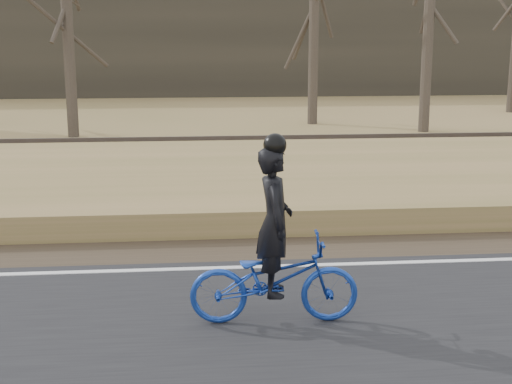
{
  "coord_description": "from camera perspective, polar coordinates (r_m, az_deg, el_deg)",
  "views": [
    {
      "loc": [
        3.78,
        -9.5,
        3.37
      ],
      "look_at": [
        4.71,
        0.5,
        1.1
      ],
      "focal_mm": 50.0,
      "sensor_mm": 36.0,
      "label": 1
    }
  ],
  "objects": [
    {
      "name": "cyclist",
      "position": [
        8.22,
        1.47,
        -5.82
      ],
      "size": [
        1.97,
        0.75,
        2.21
      ],
      "rotation": [
        0.0,
        0.0,
        1.54
      ],
      "color": "#163697",
      "rests_on": "road"
    },
    {
      "name": "bare_tree_near_left",
      "position": [
        23.93,
        -14.86,
        13.08
      ],
      "size": [
        0.36,
        0.36,
        7.39
      ],
      "primitive_type": "cylinder",
      "color": "#494036",
      "rests_on": "ground"
    },
    {
      "name": "railroad",
      "position": [
        18.13,
        -17.29,
        3.13
      ],
      "size": [
        120.0,
        2.4,
        0.29
      ],
      "color": "black",
      "rests_on": "ballast"
    },
    {
      "name": "treeline_backdrop",
      "position": [
        39.69,
        -11.01,
        11.95
      ],
      "size": [
        120.0,
        4.0,
        6.0
      ],
      "primitive_type": "cube",
      "color": "#383328",
      "rests_on": "ground"
    },
    {
      "name": "ballast",
      "position": [
        18.18,
        -17.23,
        2.19
      ],
      "size": [
        120.0,
        3.0,
        0.45
      ],
      "primitive_type": "cube",
      "color": "slate",
      "rests_on": "ground"
    },
    {
      "name": "bare_tree_right",
      "position": [
        25.09,
        13.65,
        12.81
      ],
      "size": [
        0.36,
        0.36,
        7.12
      ],
      "primitive_type": "cylinder",
      "color": "#494036",
      "rests_on": "ground"
    }
  ]
}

